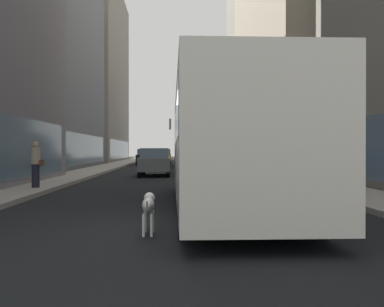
# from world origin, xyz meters

# --- Properties ---
(ground_plane) EXTENTS (120.00, 120.00, 0.00)m
(ground_plane) POSITION_xyz_m (0.00, 35.00, 0.00)
(ground_plane) COLOR black
(sidewalk_left) EXTENTS (2.40, 110.00, 0.15)m
(sidewalk_left) POSITION_xyz_m (-5.70, 35.00, 0.07)
(sidewalk_left) COLOR #9E9991
(sidewalk_left) RESTS_ON ground
(sidewalk_right) EXTENTS (2.40, 110.00, 0.15)m
(sidewalk_right) POSITION_xyz_m (5.70, 35.00, 0.07)
(sidewalk_right) COLOR #ADA89E
(sidewalk_right) RESTS_ON ground
(building_left_mid) EXTENTS (9.10, 21.17, 18.43)m
(building_left_mid) POSITION_xyz_m (-11.90, 28.18, 9.21)
(building_left_mid) COLOR slate
(building_left_mid) RESTS_ON ground
(building_left_far) EXTENTS (9.34, 23.00, 23.47)m
(building_left_far) POSITION_xyz_m (-11.90, 52.34, 11.73)
(building_left_far) COLOR gray
(building_left_far) RESTS_ON ground
(building_right_mid) EXTENTS (11.62, 20.27, 23.46)m
(building_right_mid) POSITION_xyz_m (11.90, 25.97, 11.72)
(building_right_mid) COLOR #A0937F
(building_right_mid) RESTS_ON ground
(building_right_far) EXTENTS (9.09, 15.39, 27.61)m
(building_right_far) POSITION_xyz_m (11.90, 45.52, 13.79)
(building_right_far) COLOR gray
(building_right_far) RESTS_ON ground
(transit_bus) EXTENTS (2.78, 11.53, 3.05)m
(transit_bus) POSITION_xyz_m (1.20, 3.21, 1.78)
(transit_bus) COLOR silver
(transit_bus) RESTS_ON ground
(car_blue_hatchback) EXTENTS (1.80, 4.72, 1.62)m
(car_blue_hatchback) POSITION_xyz_m (1.20, 20.64, 0.82)
(car_blue_hatchback) COLOR #4C6BB7
(car_blue_hatchback) RESTS_ON ground
(car_grey_wagon) EXTENTS (1.76, 4.25, 1.62)m
(car_grey_wagon) POSITION_xyz_m (-1.20, 17.66, 0.82)
(car_grey_wagon) COLOR slate
(car_grey_wagon) RESTS_ON ground
(car_yellow_taxi) EXTENTS (1.72, 4.52, 1.62)m
(car_yellow_taxi) POSITION_xyz_m (-1.20, 43.40, 0.82)
(car_yellow_taxi) COLOR yellow
(car_yellow_taxi) RESTS_ON ground
(car_red_coupe) EXTENTS (1.88, 4.13, 1.62)m
(car_red_coupe) POSITION_xyz_m (2.80, 44.23, 0.82)
(car_red_coupe) COLOR red
(car_red_coupe) RESTS_ON ground
(car_black_suv) EXTENTS (1.86, 4.59, 1.62)m
(car_black_suv) POSITION_xyz_m (-2.80, 36.82, 0.82)
(car_black_suv) COLOR black
(car_black_suv) RESTS_ON ground
(box_truck) EXTENTS (2.30, 7.50, 3.05)m
(box_truck) POSITION_xyz_m (1.20, 32.41, 1.67)
(box_truck) COLOR #19519E
(box_truck) RESTS_ON ground
(dalmatian_dog) EXTENTS (0.22, 0.96, 0.72)m
(dalmatian_dog) POSITION_xyz_m (-0.60, -0.47, 0.51)
(dalmatian_dog) COLOR white
(dalmatian_dog) RESTS_ON ground
(pedestrian_with_handbag) EXTENTS (0.45, 0.34, 1.69)m
(pedestrian_with_handbag) POSITION_xyz_m (-5.14, 7.86, 1.01)
(pedestrian_with_handbag) COLOR #1E1E2D
(pedestrian_with_handbag) RESTS_ON sidewalk_left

